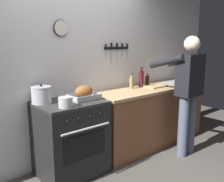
{
  "coord_description": "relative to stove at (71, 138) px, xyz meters",
  "views": [
    {
      "loc": [
        -1.59,
        -1.4,
        1.56
      ],
      "look_at": [
        0.31,
        0.85,
        0.98
      ],
      "focal_mm": 38.51,
      "sensor_mm": 36.0,
      "label": 1
    }
  ],
  "objects": [
    {
      "name": "person_cook",
      "position": [
        1.52,
        -0.59,
        0.5
      ],
      "size": [
        0.51,
        0.63,
        1.66
      ],
      "rotation": [
        0.0,
        0.0,
        1.75
      ],
      "color": "#4C566B",
      "rests_on": "ground"
    },
    {
      "name": "bottle_wine_red",
      "position": [
        1.32,
        0.1,
        0.58
      ],
      "size": [
        0.07,
        0.07,
        0.32
      ],
      "color": "#47141E",
      "rests_on": "counter_block"
    },
    {
      "name": "bottle_vinegar",
      "position": [
        1.12,
        0.11,
        0.54
      ],
      "size": [
        0.06,
        0.06,
        0.23
      ],
      "color": "#997F4C",
      "rests_on": "counter_block"
    },
    {
      "name": "saucepan",
      "position": [
        -0.16,
        -0.2,
        0.5
      ],
      "size": [
        0.15,
        0.15,
        0.11
      ],
      "color": "#B7B7BC",
      "rests_on": "stove"
    },
    {
      "name": "stove",
      "position": [
        0.0,
        0.0,
        0.0
      ],
      "size": [
        0.76,
        0.67,
        0.9
      ],
      "color": "black",
      "rests_on": "ground"
    },
    {
      "name": "counter_block",
      "position": [
        1.43,
        0.0,
        0.01
      ],
      "size": [
        2.03,
        0.65,
        0.9
      ],
      "color": "brown",
      "rests_on": "ground"
    },
    {
      "name": "stock_pot",
      "position": [
        -0.28,
        0.13,
        0.55
      ],
      "size": [
        0.22,
        0.22,
        0.22
      ],
      "color": "#B7B7BC",
      "rests_on": "stove"
    },
    {
      "name": "wall_back",
      "position": [
        0.22,
        0.36,
        0.85
      ],
      "size": [
        6.0,
        0.13,
        2.6
      ],
      "color": "silver",
      "rests_on": "ground"
    },
    {
      "name": "cutting_board",
      "position": [
        1.5,
        -0.02,
        0.46
      ],
      "size": [
        0.36,
        0.24,
        0.02
      ],
      "primitive_type": "cube",
      "color": "tan",
      "rests_on": "counter_block"
    },
    {
      "name": "bottle_soy_sauce",
      "position": [
        1.48,
        0.12,
        0.53
      ],
      "size": [
        0.06,
        0.06,
        0.21
      ],
      "color": "black",
      "rests_on": "counter_block"
    },
    {
      "name": "roasting_pan",
      "position": [
        0.19,
        -0.03,
        0.53
      ],
      "size": [
        0.35,
        0.26,
        0.17
      ],
      "color": "#B7B7BC",
      "rests_on": "stove"
    }
  ]
}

